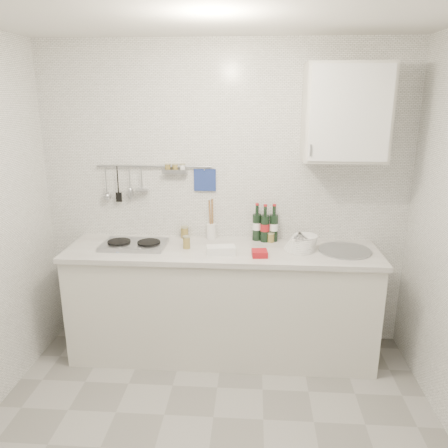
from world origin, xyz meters
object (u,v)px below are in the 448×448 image
at_px(plate_stack_hob, 123,246).
at_px(plate_stack_sink, 302,243).
at_px(utensil_crock, 211,229).
at_px(wall_cabinet, 346,113).
at_px(wine_bottles, 265,223).

relative_size(plate_stack_hob, plate_stack_sink, 1.07).
xyz_separation_m(plate_stack_hob, utensil_crock, (0.67, 0.27, 0.07)).
relative_size(wall_cabinet, wine_bottles, 2.26).
relative_size(plate_stack_hob, wine_bottles, 0.89).
bearing_deg(wine_bottles, plate_stack_sink, -35.63).
height_order(wall_cabinet, wine_bottles, wall_cabinet).
distance_m(plate_stack_sink, utensil_crock, 0.77).
distance_m(wall_cabinet, utensil_crock, 1.39).
height_order(plate_stack_hob, plate_stack_sink, plate_stack_sink).
bearing_deg(wall_cabinet, plate_stack_hob, -175.15).
bearing_deg(wall_cabinet, wine_bottles, 170.03).
xyz_separation_m(wine_bottles, utensil_crock, (-0.45, 0.03, -0.07)).
bearing_deg(plate_stack_sink, wall_cabinet, 20.63).
xyz_separation_m(plate_stack_sink, wine_bottles, (-0.28, 0.20, 0.10)).
height_order(wall_cabinet, utensil_crock, wall_cabinet).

